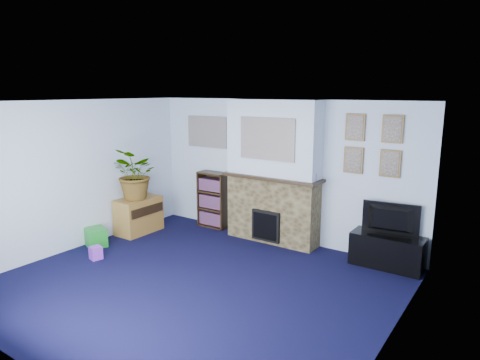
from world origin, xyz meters
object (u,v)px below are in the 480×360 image
Objects in this scene: television at (390,219)px; sideboard at (139,214)px; bookshelf at (214,201)px; tv_stand at (387,252)px.

television is 4.32m from sideboard.
sideboard is (-0.92, -1.04, -0.15)m from bookshelf.
sideboard is at bearing 5.58° from television.
bookshelf is (-3.27, 0.08, 0.28)m from tv_stand.
tv_stand is 0.49m from television.
sideboard is (-4.19, -0.98, -0.37)m from television.
tv_stand is 3.28m from bookshelf.
bookshelf reaches higher than sideboard.
tv_stand is at bearing -1.34° from bookshelf.
sideboard is at bearing -167.11° from tv_stand.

